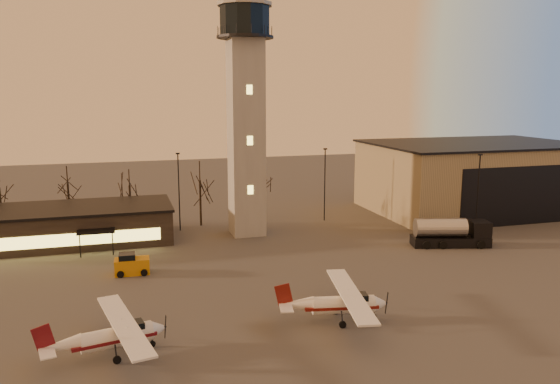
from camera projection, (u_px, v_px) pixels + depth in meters
name	position (u px, v px, depth m)	size (l,w,h in m)	color
ground	(338.00, 331.00, 41.03)	(220.00, 220.00, 0.00)	#464341
control_tower	(246.00, 104.00, 66.37)	(6.80, 6.80, 32.60)	gray
hangar	(474.00, 177.00, 82.19)	(30.60, 20.60, 10.30)	#9A8A65
terminal	(63.00, 225.00, 64.66)	(25.40, 12.20, 4.30)	black
light_poles	(249.00, 190.00, 69.43)	(58.50, 12.25, 10.14)	black
tree_row	(132.00, 181.00, 73.06)	(37.20, 9.20, 8.80)	black
cessna_front	(345.00, 307.00, 42.71)	(9.41, 11.84, 3.26)	white
cessna_rear	(119.00, 339.00, 37.24)	(9.14, 11.49, 3.16)	silver
fuel_truck	(450.00, 235.00, 63.57)	(9.27, 4.78, 3.30)	black
service_cart	(132.00, 266.00, 53.81)	(3.41, 2.25, 2.12)	#C07B0B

